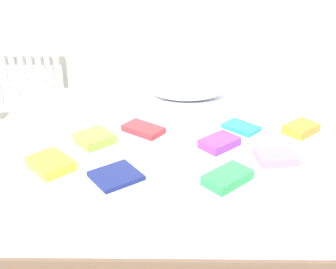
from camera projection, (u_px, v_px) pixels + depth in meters
ground_plane at (168, 209)px, 2.59m from camera, size 8.00×8.00×0.00m
bed at (168, 174)px, 2.48m from camera, size 2.00×1.50×0.50m
radiator at (19, 81)px, 3.51m from camera, size 0.69×0.04×0.53m
pillow at (187, 88)px, 2.82m from camera, size 0.50×0.26×0.16m
textbook_pink at (276, 156)px, 2.11m from camera, size 0.21×0.18×0.04m
textbook_red at (143, 129)px, 2.40m from camera, size 0.25×0.23×0.04m
textbook_navy at (116, 176)px, 1.97m from camera, size 0.28×0.27×0.02m
textbook_orange at (301, 129)px, 2.39m from camera, size 0.22×0.22×0.05m
textbook_purple at (219, 143)px, 2.24m from camera, size 0.23×0.23×0.05m
textbook_white at (70, 120)px, 2.49m from camera, size 0.24×0.21×0.05m
textbook_lime at (94, 138)px, 2.28m from camera, size 0.24×0.24×0.05m
textbook_teal at (241, 127)px, 2.43m from camera, size 0.23×0.22×0.02m
textbook_green at (228, 177)px, 1.93m from camera, size 0.25×0.24×0.05m
textbook_yellow at (51, 164)px, 2.04m from camera, size 0.26×0.26×0.05m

